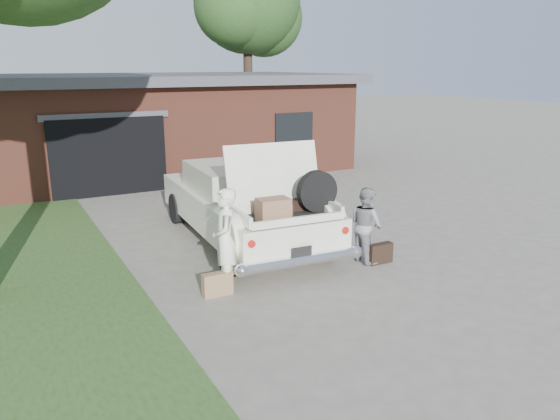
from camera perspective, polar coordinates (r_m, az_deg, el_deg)
name	(u,v)px	position (r m, az deg, el deg)	size (l,w,h in m)	color
ground	(296,278)	(9.64, 1.71, -7.15)	(90.00, 90.00, 0.00)	gray
house	(159,121)	(20.05, -12.52, 9.03)	(12.80, 7.80, 3.30)	brown
tree_right	(248,5)	(27.61, -3.31, 20.57)	(5.83, 5.07, 9.15)	#38281E
sedan	(243,203)	(11.48, -3.87, 0.73)	(2.45, 5.63, 2.26)	white
woman_left	(225,240)	(8.91, -5.75, -3.18)	(0.63, 0.41, 1.72)	white
woman_right	(366,225)	(10.37, 8.99, -1.53)	(0.70, 0.54, 1.43)	gray
suitcase_left	(217,284)	(8.95, -6.56, -7.71)	(0.50, 0.16, 0.38)	#9A764E
suitcase_right	(380,253)	(10.44, 10.41, -4.49)	(0.50, 0.16, 0.39)	black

